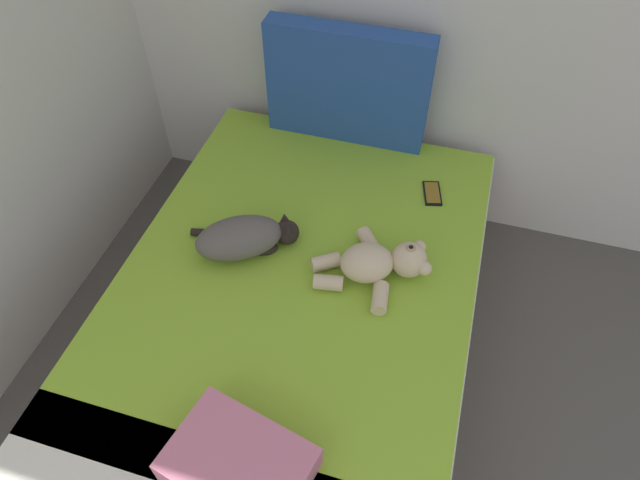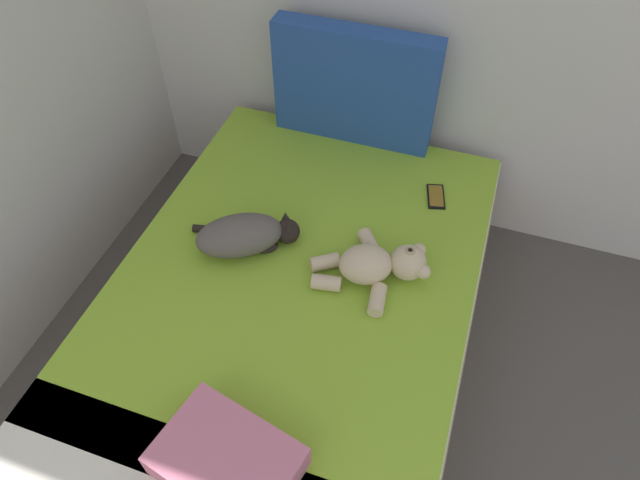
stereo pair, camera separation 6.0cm
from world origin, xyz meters
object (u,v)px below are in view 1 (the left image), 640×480
Objects in this scene: bed at (297,317)px; cell_phone at (432,193)px; throw_pillow at (239,465)px; teddy_bear at (379,263)px; patterned_cushion at (347,86)px; cat at (244,237)px.

bed is 0.79m from cell_phone.
cell_phone is at bearing 74.93° from throw_pillow.
teddy_bear is at bearing 21.43° from bed.
bed is 2.66× the size of patterned_cushion.
patterned_cushion is at bearing 92.57° from bed.
cat is 2.71× the size of cell_phone.
bed is at bearing -20.02° from cat.
cat is at bearing -176.81° from teddy_bear.
cell_phone is at bearing 55.00° from bed.
patterned_cushion is 0.87m from cat.
teddy_bear is 2.85× the size of cell_phone.
throw_pillow is at bearing -69.55° from cat.
cell_phone is at bearing -32.40° from patterned_cushion.
throw_pillow is (0.30, -0.81, -0.02)m from cat.
patterned_cushion reaches higher than bed.
teddy_bear is 0.87m from throw_pillow.
teddy_bear is at bearing 74.94° from throw_pillow.
patterned_cushion is 0.89m from teddy_bear.
cell_phone is at bearing 74.91° from teddy_bear.
throw_pillow is (-0.23, -0.84, -0.01)m from teddy_bear.
throw_pillow is at bearing -105.07° from cell_phone.
bed is 4.50× the size of cat.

